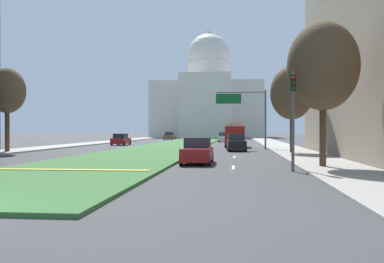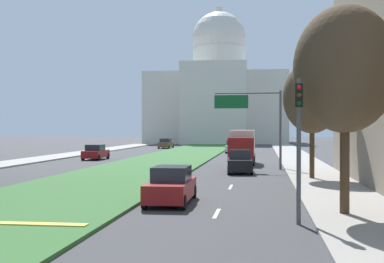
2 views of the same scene
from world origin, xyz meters
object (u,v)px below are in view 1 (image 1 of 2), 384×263
Objects in this scene: street_tree_right_near at (323,67)px; street_tree_right_mid at (292,93)px; capitol_building at (209,101)px; sedan_far_horizon at (224,137)px; box_truck_delivery at (235,134)px; sedan_very_far at (170,136)px; sedan_midblock at (236,143)px; sedan_distant at (121,140)px; street_tree_left_mid at (7,91)px; traffic_light_near_right at (293,108)px; overhead_guide_sign at (247,107)px; sedan_lead_stopped at (198,151)px.

street_tree_right_near is 1.04× the size of street_tree_right_mid.
street_tree_right_mid is (13.12, -84.84, -4.93)m from capitol_building.
box_truck_delivery reaches higher than sedan_far_horizon.
street_tree_right_mid reaches higher than sedan_far_horizon.
box_truck_delivery is (14.00, -36.31, 0.90)m from sedan_very_far.
street_tree_right_mid is 54.62m from sedan_very_far.
sedan_far_horizon is at bearing -50.13° from sedan_very_far.
sedan_midblock is at bearing -72.87° from sedan_very_far.
sedan_very_far is (1.91, 31.38, 0.01)m from sedan_distant.
street_tree_left_mid is 1.70× the size of sedan_very_far.
sedan_far_horizon is 0.99× the size of sedan_very_far.
street_tree_left_mid reaches higher than sedan_midblock.
capitol_building is 100.19m from street_tree_right_near.
street_tree_left_mid is 42.45m from sedan_far_horizon.
traffic_light_near_right is 1.12× the size of sedan_far_horizon.
capitol_building is at bearing 96.95° from overhead_guide_sign.
street_tree_left_mid is at bearing 147.86° from traffic_light_near_right.
capitol_building is 71.19m from box_truck_delivery.
capitol_building is 6.69× the size of sedan_lead_stopped.
overhead_guide_sign reaches higher than traffic_light_near_right.
street_tree_right_near is 29.43m from street_tree_left_mid.
sedan_far_horizon is at bearing 101.13° from street_tree_right_mid.
street_tree_left_mid is (-24.31, 15.27, 2.46)m from traffic_light_near_right.
traffic_light_near_right is at bearing -96.86° from street_tree_right_mid.
box_truck_delivery is (7.99, -70.20, -8.69)m from capitol_building.
street_tree_right_near reaches higher than sedan_midblock.
capitol_building is 77.04m from overhead_guide_sign.
sedan_midblock is (-4.85, 19.33, -4.87)m from street_tree_right_near.
street_tree_left_mid is at bearing -164.64° from sedan_midblock.
overhead_guide_sign reaches higher than sedan_distant.
street_tree_right_mid is (3.81, -8.58, 0.80)m from overhead_guide_sign.
street_tree_right_mid reaches higher than sedan_midblock.
capitol_building reaches higher than traffic_light_near_right.
overhead_guide_sign is 6.88m from box_truck_delivery.
sedan_distant is at bearing 118.10° from traffic_light_near_right.
sedan_far_horizon reaches higher than sedan_distant.
box_truck_delivery is (-0.19, 9.70, 0.85)m from sedan_midblock.
street_tree_right_mid is at bearing -42.93° from sedan_distant.
street_tree_left_mid is 1.71× the size of sedan_far_horizon.
overhead_guide_sign reaches higher than sedan_lead_stopped.
overhead_guide_sign is at bearing -32.55° from sedan_distant.
street_tree_right_near reaches higher than sedan_very_far.
street_tree_right_near is at bearing -80.78° from overhead_guide_sign.
traffic_light_near_right reaches higher than box_truck_delivery.
street_tree_right_near is (1.86, 1.80, 2.38)m from traffic_light_near_right.
overhead_guide_sign is 23.29m from street_tree_right_near.
traffic_light_near_right is 21.48m from sedan_midblock.
traffic_light_near_right is 1.11× the size of sedan_very_far.
capitol_building is 6.61× the size of sedan_very_far.
sedan_midblock reaches higher than sedan_lead_stopped.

